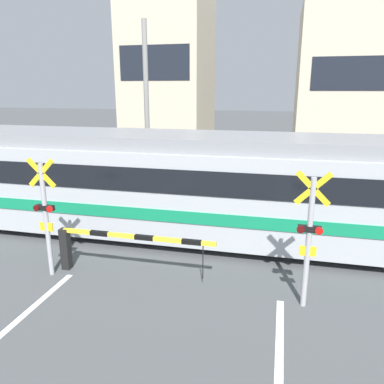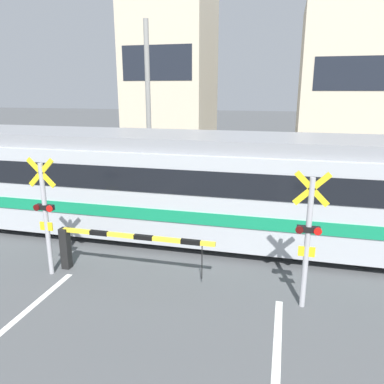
{
  "view_description": "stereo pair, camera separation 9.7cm",
  "coord_description": "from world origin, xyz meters",
  "px_view_note": "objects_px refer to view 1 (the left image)",
  "views": [
    {
      "loc": [
        2.26,
        1.38,
        4.28
      ],
      "look_at": [
        0.0,
        10.82,
        1.6
      ],
      "focal_mm": 35.0,
      "sensor_mm": 36.0,
      "label": 1
    },
    {
      "loc": [
        2.35,
        1.4,
        4.28
      ],
      "look_at": [
        0.0,
        10.82,
        1.6
      ],
      "focal_mm": 35.0,
      "sensor_mm": 36.0,
      "label": 2
    }
  ],
  "objects_px": {
    "crossing_signal_right": "(309,235)",
    "crossing_signal_left": "(45,213)",
    "commuter_train": "(111,178)",
    "crossing_barrier_near": "(103,243)",
    "pedestrian": "(249,170)",
    "crossing_barrier_far": "(262,188)"
  },
  "relations": [
    {
      "from": "crossing_signal_right",
      "to": "crossing_signal_left",
      "type": "bearing_deg",
      "value": 180.0
    },
    {
      "from": "commuter_train",
      "to": "crossing_barrier_near",
      "type": "xyz_separation_m",
      "value": [
        1.08,
        -2.83,
        -0.86
      ]
    },
    {
      "from": "crossing_signal_left",
      "to": "crossing_signal_right",
      "type": "relative_size",
      "value": 1.0
    },
    {
      "from": "pedestrian",
      "to": "crossing_signal_right",
      "type": "bearing_deg",
      "value": -77.6
    },
    {
      "from": "crossing_signal_left",
      "to": "pedestrian",
      "type": "xyz_separation_m",
      "value": [
        3.9,
        8.6,
        -0.57
      ]
    },
    {
      "from": "crossing_barrier_near",
      "to": "commuter_train",
      "type": "bearing_deg",
      "value": 110.92
    },
    {
      "from": "crossing_barrier_near",
      "to": "crossing_barrier_far",
      "type": "height_order",
      "value": "same"
    },
    {
      "from": "crossing_barrier_near",
      "to": "crossing_signal_left",
      "type": "relative_size",
      "value": 1.35
    },
    {
      "from": "commuter_train",
      "to": "crossing_barrier_near",
      "type": "relative_size",
      "value": 5.76
    },
    {
      "from": "crossing_barrier_far",
      "to": "crossing_signal_left",
      "type": "distance_m",
      "value": 7.94
    },
    {
      "from": "commuter_train",
      "to": "crossing_barrier_near",
      "type": "bearing_deg",
      "value": -69.08
    },
    {
      "from": "crossing_barrier_near",
      "to": "crossing_signal_left",
      "type": "bearing_deg",
      "value": -163.76
    },
    {
      "from": "crossing_barrier_near",
      "to": "crossing_signal_right",
      "type": "relative_size",
      "value": 1.35
    },
    {
      "from": "crossing_signal_left",
      "to": "crossing_barrier_near",
      "type": "bearing_deg",
      "value": 16.24
    },
    {
      "from": "commuter_train",
      "to": "crossing_signal_left",
      "type": "bearing_deg",
      "value": -92.2
    },
    {
      "from": "crossing_barrier_near",
      "to": "pedestrian",
      "type": "bearing_deg",
      "value": 71.89
    },
    {
      "from": "crossing_barrier_near",
      "to": "pedestrian",
      "type": "height_order",
      "value": "pedestrian"
    },
    {
      "from": "commuter_train",
      "to": "pedestrian",
      "type": "xyz_separation_m",
      "value": [
        3.78,
        5.42,
        -0.66
      ]
    },
    {
      "from": "crossing_signal_right",
      "to": "crossing_barrier_far",
      "type": "bearing_deg",
      "value": 100.59
    },
    {
      "from": "commuter_train",
      "to": "crossing_signal_right",
      "type": "xyz_separation_m",
      "value": [
        5.67,
        -3.18,
        -0.09
      ]
    },
    {
      "from": "crossing_barrier_far",
      "to": "crossing_signal_left",
      "type": "height_order",
      "value": "crossing_signal_left"
    },
    {
      "from": "crossing_signal_left",
      "to": "crossing_signal_right",
      "type": "xyz_separation_m",
      "value": [
        5.79,
        0.0,
        0.0
      ]
    }
  ]
}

